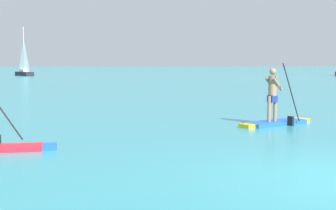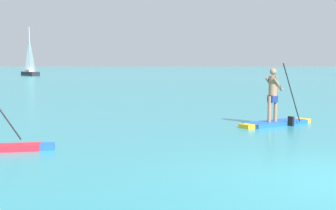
% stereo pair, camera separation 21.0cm
% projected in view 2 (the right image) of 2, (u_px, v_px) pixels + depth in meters
% --- Properties ---
extents(paddleboarder_mid_center, '(2.56, 2.11, 1.99)m').
position_uv_depth(paddleboarder_mid_center, '(275.00, 113.00, 14.95)').
color(paddleboarder_mid_center, blue).
rests_on(paddleboarder_mid_center, ground).
extents(sailboat_left_horizon, '(3.81, 4.36, 7.27)m').
position_uv_depth(sailboat_left_horizon, '(30.00, 69.00, 70.63)').
color(sailboat_left_horizon, black).
rests_on(sailboat_left_horizon, ground).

